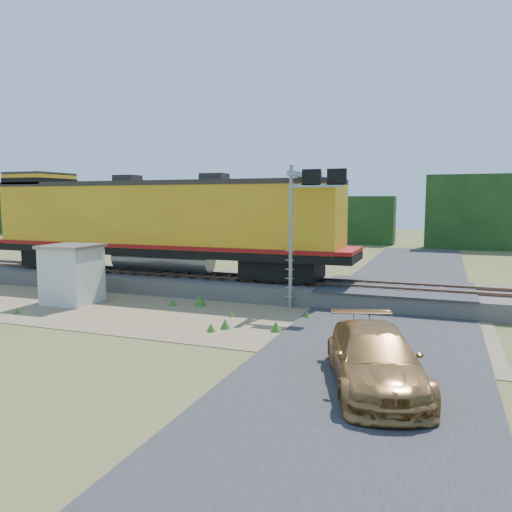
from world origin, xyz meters
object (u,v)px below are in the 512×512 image
at_px(shed, 72,274).
at_px(locomotive, 157,222).
at_px(car, 375,359).
at_px(signal_gantry, 310,201).

bearing_deg(shed, locomotive, 73.17).
xyz_separation_m(shed, car, (15.03, -5.90, -0.65)).
relative_size(locomotive, shed, 7.71).
distance_m(signal_gantry, car, 12.24).
bearing_deg(locomotive, shed, -105.00).
bearing_deg(car, signal_gantry, 96.13).
height_order(locomotive, shed, locomotive).
height_order(locomotive, car, locomotive).
bearing_deg(signal_gantry, shed, -155.92).
relative_size(locomotive, car, 4.02).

